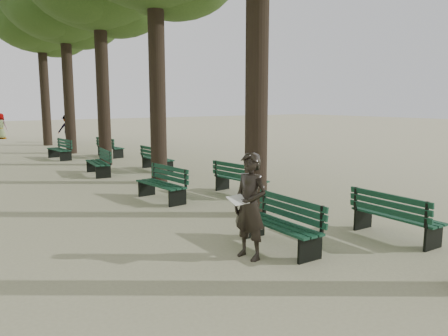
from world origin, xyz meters
TOP-DOWN VIEW (x-y plane):
  - ground at (0.00, 0.00)m, footprint 120.00×120.00m
  - tree_central_5 at (1.50, 23.00)m, footprint 6.00×6.00m
  - bench_left_0 at (0.37, 0.91)m, footprint 0.62×1.82m
  - bench_left_1 at (0.37, 5.62)m, footprint 0.72×1.84m
  - bench_left_2 at (0.37, 10.66)m, footprint 0.77×1.85m
  - bench_left_3 at (0.37, 15.94)m, footprint 0.72×1.84m
  - bench_right_0 at (2.63, 0.05)m, footprint 0.62×1.81m
  - bench_right_1 at (2.63, 5.08)m, footprint 0.77×1.85m
  - bench_right_2 at (2.63, 10.44)m, footprint 0.61×1.81m
  - bench_right_3 at (2.63, 15.49)m, footprint 0.78×1.86m
  - man_with_map at (-0.38, 0.84)m, footprint 0.68×0.78m
  - pedestrian_d at (-0.10, 29.58)m, footprint 0.88×0.88m
  - pedestrian_b at (3.06, 24.40)m, footprint 1.17×0.42m

SIDE VIEW (x-z plane):
  - ground at x=0.00m, z-range 0.00..0.00m
  - bench_left_0 at x=0.37m, z-range -0.19..0.73m
  - bench_left_1 at x=0.37m, z-range -0.19..0.73m
  - bench_left_2 at x=0.37m, z-range -0.19..0.73m
  - bench_left_3 at x=0.37m, z-range -0.19..0.73m
  - bench_right_0 at x=2.63m, z-range -0.19..0.73m
  - bench_right_1 at x=2.63m, z-range -0.19..0.73m
  - bench_right_2 at x=2.63m, z-range -0.19..0.73m
  - bench_right_3 at x=2.63m, z-range -0.19..0.73m
  - pedestrian_b at x=3.06m, z-range 0.00..1.78m
  - pedestrian_d at x=-0.10m, z-range 0.00..1.81m
  - man_with_map at x=-0.38m, z-range 0.00..1.82m
  - tree_central_5 at x=1.50m, z-range 2.68..12.63m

